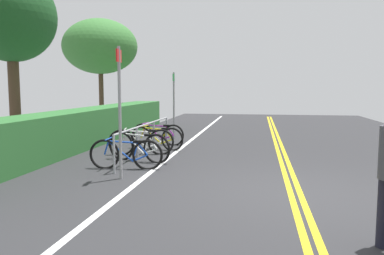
{
  "coord_description": "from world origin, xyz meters",
  "views": [
    {
      "loc": [
        -6.67,
        0.64,
        1.8
      ],
      "look_at": [
        3.21,
        2.34,
        0.74
      ],
      "focal_mm": 36.29,
      "sensor_mm": 36.0,
      "label": 1
    }
  ],
  "objects_px": {
    "bicycle_1": "(139,147)",
    "bicycle_4": "(158,134)",
    "bicycle_3": "(157,138)",
    "sign_post_far": "(174,99)",
    "bike_rack": "(146,131)",
    "tree_far_right": "(100,47)",
    "sign_post_near": "(120,101)",
    "tree_mid": "(11,18)",
    "bicycle_2": "(141,142)",
    "bicycle_0": "(126,154)"
  },
  "relations": [
    {
      "from": "sign_post_far",
      "to": "bicycle_0",
      "type": "bearing_deg",
      "value": -179.57
    },
    {
      "from": "sign_post_far",
      "to": "tree_mid",
      "type": "height_order",
      "value": "tree_mid"
    },
    {
      "from": "sign_post_near",
      "to": "bicycle_1",
      "type": "bearing_deg",
      "value": 6.38
    },
    {
      "from": "bicycle_2",
      "to": "sign_post_far",
      "type": "bearing_deg",
      "value": -2.96
    },
    {
      "from": "bicycle_3",
      "to": "tree_far_right",
      "type": "distance_m",
      "value": 7.68
    },
    {
      "from": "bike_rack",
      "to": "bicycle_3",
      "type": "bearing_deg",
      "value": -3.88
    },
    {
      "from": "bicycle_1",
      "to": "sign_post_near",
      "type": "xyz_separation_m",
      "value": [
        -1.79,
        -0.2,
        1.18
      ]
    },
    {
      "from": "bicycle_2",
      "to": "bicycle_4",
      "type": "relative_size",
      "value": 1.0
    },
    {
      "from": "bicycle_3",
      "to": "tree_far_right",
      "type": "relative_size",
      "value": 0.35
    },
    {
      "from": "bicycle_0",
      "to": "bicycle_3",
      "type": "xyz_separation_m",
      "value": [
        2.7,
        0.03,
        -0.0
      ]
    },
    {
      "from": "bicycle_2",
      "to": "sign_post_near",
      "type": "height_order",
      "value": "sign_post_near"
    },
    {
      "from": "bicycle_1",
      "to": "bicycle_4",
      "type": "bearing_deg",
      "value": 4.98
    },
    {
      "from": "bicycle_1",
      "to": "bicycle_3",
      "type": "bearing_deg",
      "value": 1.24
    },
    {
      "from": "bicycle_3",
      "to": "tree_mid",
      "type": "height_order",
      "value": "tree_mid"
    },
    {
      "from": "bike_rack",
      "to": "bicycle_2",
      "type": "distance_m",
      "value": 0.3
    },
    {
      "from": "bicycle_0",
      "to": "sign_post_near",
      "type": "distance_m",
      "value": 1.51
    },
    {
      "from": "bicycle_0",
      "to": "tree_mid",
      "type": "xyz_separation_m",
      "value": [
        2.37,
        4.24,
        3.45
      ]
    },
    {
      "from": "bike_rack",
      "to": "bicycle_1",
      "type": "relative_size",
      "value": 2.8
    },
    {
      "from": "bike_rack",
      "to": "tree_far_right",
      "type": "xyz_separation_m",
      "value": [
        6.53,
        3.98,
        2.93
      ]
    },
    {
      "from": "bicycle_0",
      "to": "bicycle_4",
      "type": "distance_m",
      "value": 3.64
    },
    {
      "from": "bicycle_2",
      "to": "sign_post_far",
      "type": "distance_m",
      "value": 3.44
    },
    {
      "from": "sign_post_far",
      "to": "tree_far_right",
      "type": "xyz_separation_m",
      "value": [
        3.3,
        4.03,
        2.17
      ]
    },
    {
      "from": "bicycle_0",
      "to": "sign_post_far",
      "type": "bearing_deg",
      "value": 0.43
    },
    {
      "from": "tree_mid",
      "to": "tree_far_right",
      "type": "relative_size",
      "value": 1.08
    },
    {
      "from": "bicycle_3",
      "to": "sign_post_near",
      "type": "xyz_separation_m",
      "value": [
        -3.6,
        -0.24,
        1.2
      ]
    },
    {
      "from": "bicycle_3",
      "to": "sign_post_far",
      "type": "bearing_deg",
      "value": 0.17
    },
    {
      "from": "bicycle_4",
      "to": "bicycle_0",
      "type": "bearing_deg",
      "value": -176.36
    },
    {
      "from": "bicycle_4",
      "to": "sign_post_far",
      "type": "relative_size",
      "value": 0.75
    },
    {
      "from": "bicycle_3",
      "to": "bicycle_2",
      "type": "bearing_deg",
      "value": 168.92
    },
    {
      "from": "bike_rack",
      "to": "bicycle_3",
      "type": "height_order",
      "value": "bike_rack"
    },
    {
      "from": "bicycle_3",
      "to": "bike_rack",
      "type": "bearing_deg",
      "value": 176.12
    },
    {
      "from": "bicycle_2",
      "to": "sign_post_far",
      "type": "relative_size",
      "value": 0.75
    },
    {
      "from": "sign_post_far",
      "to": "tree_far_right",
      "type": "height_order",
      "value": "tree_far_right"
    },
    {
      "from": "sign_post_far",
      "to": "tree_far_right",
      "type": "bearing_deg",
      "value": 50.72
    },
    {
      "from": "bicycle_1",
      "to": "bicycle_3",
      "type": "relative_size",
      "value": 1.02
    },
    {
      "from": "bicycle_1",
      "to": "bicycle_4",
      "type": "relative_size",
      "value": 0.99
    },
    {
      "from": "sign_post_far",
      "to": "bicycle_3",
      "type": "bearing_deg",
      "value": -179.83
    },
    {
      "from": "bicycle_0",
      "to": "sign_post_far",
      "type": "xyz_separation_m",
      "value": [
        5.08,
        0.04,
        1.05
      ]
    },
    {
      "from": "bicycle_0",
      "to": "tree_far_right",
      "type": "relative_size",
      "value": 0.35
    },
    {
      "from": "bike_rack",
      "to": "bicycle_4",
      "type": "relative_size",
      "value": 2.76
    },
    {
      "from": "bicycle_1",
      "to": "tree_mid",
      "type": "distance_m",
      "value": 5.65
    },
    {
      "from": "bicycle_0",
      "to": "bicycle_4",
      "type": "bearing_deg",
      "value": 3.64
    },
    {
      "from": "bike_rack",
      "to": "bicycle_3",
      "type": "relative_size",
      "value": 2.86
    },
    {
      "from": "sign_post_near",
      "to": "tree_far_right",
      "type": "xyz_separation_m",
      "value": [
        9.28,
        4.28,
        2.02
      ]
    },
    {
      "from": "bicycle_0",
      "to": "bicycle_2",
      "type": "height_order",
      "value": "bicycle_2"
    },
    {
      "from": "bike_rack",
      "to": "bicycle_2",
      "type": "relative_size",
      "value": 2.75
    },
    {
      "from": "bicycle_3",
      "to": "sign_post_far",
      "type": "height_order",
      "value": "sign_post_far"
    },
    {
      "from": "bicycle_1",
      "to": "bicycle_2",
      "type": "height_order",
      "value": "bicycle_1"
    },
    {
      "from": "bicycle_1",
      "to": "tree_mid",
      "type": "bearing_deg",
      "value": 70.9
    },
    {
      "from": "bicycle_1",
      "to": "tree_far_right",
      "type": "height_order",
      "value": "tree_far_right"
    }
  ]
}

